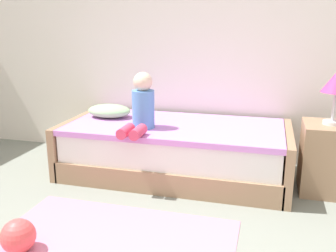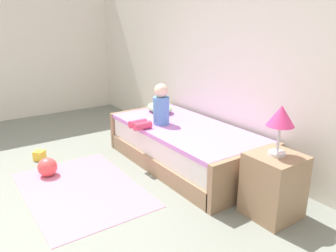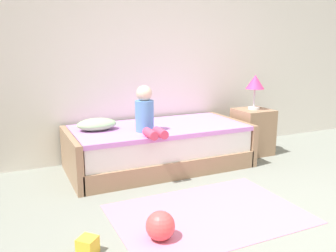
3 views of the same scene
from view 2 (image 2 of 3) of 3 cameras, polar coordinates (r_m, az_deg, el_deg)
name	(u,v)px [view 2 (image 2 of 3)]	position (r m, az deg, el deg)	size (l,w,h in m)	color
ground_plane	(19,227)	(3.30, -24.32, -15.58)	(9.20, 9.20, 0.00)	gray
wall_rear	(239,45)	(4.06, 12.12, 13.50)	(7.20, 0.10, 2.90)	silver
bed	(185,146)	(4.10, 2.88, -3.43)	(2.11, 1.00, 0.50)	#997556
nightstand	(273,186)	(3.19, 17.68, -9.73)	(0.44, 0.44, 0.60)	#997556
table_lamp	(281,118)	(2.96, 18.83, 1.27)	(0.24, 0.24, 0.45)	silver
child_figure	(158,108)	(4.02, -1.76, 3.05)	(0.20, 0.51, 0.50)	#598CD1
pillow	(160,108)	(4.60, -1.41, 3.17)	(0.44, 0.30, 0.13)	#99CC8C
toy_ball	(47,167)	(4.09, -20.03, -6.65)	(0.22, 0.22, 0.22)	#E54C4C
area_rug	(82,189)	(3.72, -14.66, -10.46)	(1.60, 1.10, 0.01)	pink
toy_block	(40,155)	(4.60, -21.23, -4.73)	(0.12, 0.12, 0.12)	yellow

